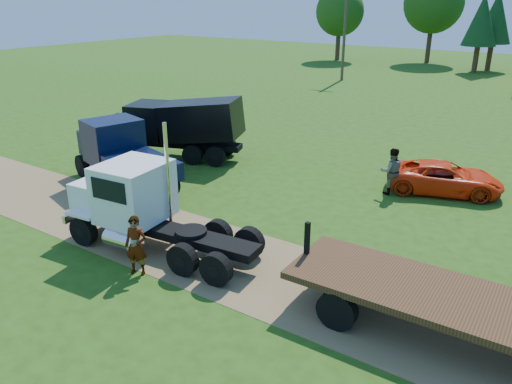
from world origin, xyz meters
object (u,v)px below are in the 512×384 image
Objects in this scene: black_dump_truck at (177,124)px; flatbed_trailer at (458,309)px; orange_pickup at (444,178)px; white_semi_tractor at (137,204)px; navy_truck at (120,153)px; spectator_a at (136,246)px.

flatbed_trailer is (15.58, -7.38, -0.82)m from black_dump_truck.
black_dump_truck reaches higher than orange_pickup.
white_semi_tractor reaches higher than flatbed_trailer.
white_semi_tractor is 1.49× the size of orange_pickup.
orange_pickup is (12.13, 6.90, -0.78)m from navy_truck.
flatbed_trailer is at bearing -44.83° from black_dump_truck.
white_semi_tractor is 3.77× the size of spectator_a.
flatbed_trailer is (14.99, -3.04, -0.52)m from navy_truck.
black_dump_truck reaches higher than flatbed_trailer.
orange_pickup is at bearing -8.09° from black_dump_truck.
black_dump_truck is at bearing 82.85° from orange_pickup.
white_semi_tractor reaches higher than spectator_a.
flatbed_trailer is at bearing -7.33° from spectator_a.
white_semi_tractor is 0.96× the size of black_dump_truck.
orange_pickup is (12.71, 2.56, -1.08)m from black_dump_truck.
orange_pickup is 0.56× the size of flatbed_trailer.
navy_truck is 13.97m from orange_pickup.
orange_pickup is at bearing 105.27° from flatbed_trailer.
black_dump_truck is 17.26m from flatbed_trailer.
flatbed_trailer is 4.48× the size of spectator_a.
orange_pickup is at bearing 43.41° from spectator_a.
black_dump_truck is at bearing 105.45° from spectator_a.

